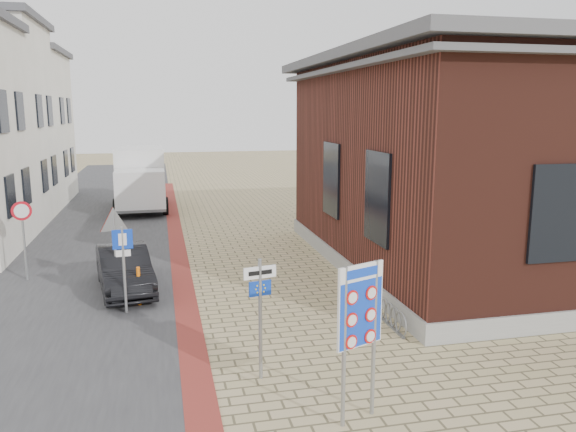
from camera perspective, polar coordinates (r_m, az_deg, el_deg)
name	(u,v)px	position (r m, az deg, el deg)	size (l,w,h in m)	color
ground	(305,381)	(11.07, 1.77, -16.38)	(120.00, 120.00, 0.00)	tan
road_strip	(90,231)	(25.21, -19.43, -1.41)	(7.00, 60.00, 0.02)	#38383A
curb_strip	(179,255)	(20.17, -11.05, -3.91)	(0.60, 40.00, 0.02)	maroon
brick_building	(514,158)	(20.20, 21.99, 5.53)	(13.00, 13.00, 6.80)	gray
bike_rack	(390,315)	(13.68, 10.34, -9.91)	(0.08, 1.80, 0.60)	slate
sedan	(124,269)	(16.55, -16.29, -5.20)	(1.32, 3.79, 1.25)	black
box_truck	(140,178)	(29.73, -14.80, 3.73)	(2.67, 6.00, 3.11)	slate
border_sign	(360,310)	(9.13, 7.34, -9.41)	(0.86, 0.38, 2.67)	gray
essen_sign	(260,301)	(10.57, -2.85, -8.59)	(0.63, 0.16, 2.35)	gray
parking_sign	(123,256)	(14.50, -16.38, -3.89)	(0.49, 0.09, 2.22)	gray
yield_sign	(114,230)	(15.90, -17.26, -1.36)	(0.82, 0.39, 2.42)	gray
speed_sign	(23,228)	(18.30, -25.33, -1.09)	(0.56, 0.18, 2.42)	gray
bollard	(139,286)	(15.23, -14.90, -6.92)	(0.09, 0.09, 1.04)	orange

